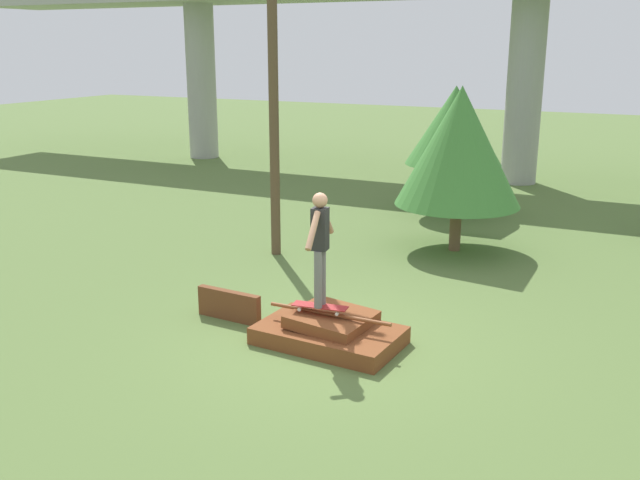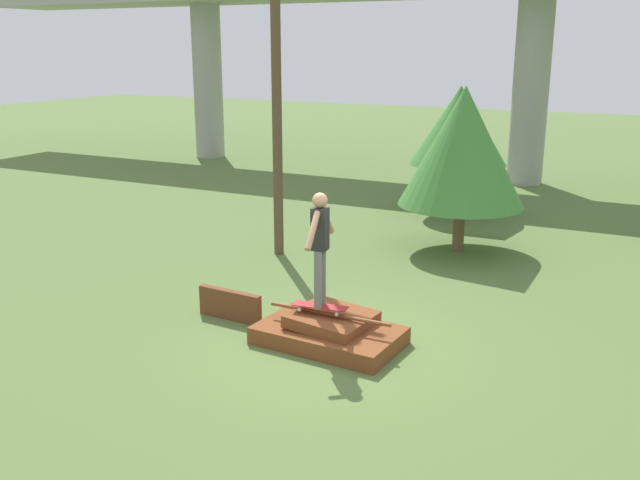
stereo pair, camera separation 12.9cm
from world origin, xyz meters
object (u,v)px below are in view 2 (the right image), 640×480
Objects in this scene: skater at (320,241)px; utility_pole at (276,79)px; tree_behind_left at (463,147)px; skateboard at (320,306)px; tree_mid_back at (459,126)px.

skater is 0.24× the size of utility_pole.
skater is 0.49× the size of tree_behind_left.
utility_pole reaches higher than skater.
skater reaches higher than skateboard.
skateboard is 0.24× the size of tree_behind_left.
skater is at bearing -165.96° from skateboard.
tree_behind_left reaches higher than skateboard.
tree_behind_left is at bearing -72.60° from tree_mid_back.
skateboard is 0.12× the size of utility_pole.
skater is 5.17m from utility_pole.
skateboard is 9.15m from tree_mid_back.
tree_behind_left is at bearing 85.58° from skater.
skater is at bearing -52.67° from utility_pole.
tree_mid_back is (-0.58, 8.96, 0.73)m from skater.
tree_behind_left is (0.44, 5.70, 1.67)m from skateboard.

